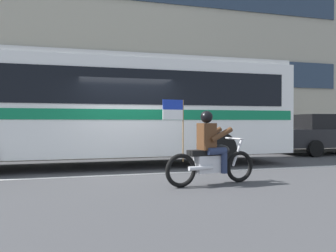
{
  "coord_description": "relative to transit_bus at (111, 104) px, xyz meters",
  "views": [
    {
      "loc": [
        -1.37,
        -9.02,
        1.33
      ],
      "look_at": [
        1.0,
        -0.54,
        1.22
      ],
      "focal_mm": 35.99,
      "sensor_mm": 36.0,
      "label": 1
    }
  ],
  "objects": [
    {
      "name": "transit_bus",
      "position": [
        0.0,
        0.0,
        0.0
      ],
      "size": [
        10.86,
        2.66,
        3.22
      ],
      "color": "white",
      "rests_on": "ground_plane"
    },
    {
      "name": "lane_center_stripe",
      "position": [
        0.3,
        -1.79,
        -1.88
      ],
      "size": [
        26.6,
        0.14,
        0.01
      ],
      "primitive_type": "cube",
      "color": "silver",
      "rests_on": "ground_plane"
    },
    {
      "name": "parked_sedan_curbside",
      "position": [
        9.11,
        1.39,
        -1.03
      ],
      "size": [
        4.75,
        2.0,
        1.64
      ],
      "color": "black",
      "rests_on": "ground_plane"
    },
    {
      "name": "motorcycle_with_rider",
      "position": [
        1.7,
        -3.63,
        -1.22
      ],
      "size": [
        2.18,
        0.71,
        1.78
      ],
      "color": "black",
      "rests_on": "ground_plane"
    },
    {
      "name": "ground_plane",
      "position": [
        0.3,
        -1.19,
        -1.88
      ],
      "size": [
        60.0,
        60.0,
        0.0
      ],
      "primitive_type": "plane",
      "color": "#3D3D3F"
    },
    {
      "name": "office_building_facade",
      "position": [
        0.3,
        6.19,
        3.73
      ],
      "size": [
        28.0,
        0.89,
        11.22
      ],
      "color": "gray",
      "rests_on": "ground_plane"
    },
    {
      "name": "sidewalk_curb",
      "position": [
        0.3,
        3.91,
        -1.81
      ],
      "size": [
        28.0,
        3.8,
        0.15
      ],
      "primitive_type": "cube",
      "color": "#A39E93",
      "rests_on": "ground_plane"
    }
  ]
}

